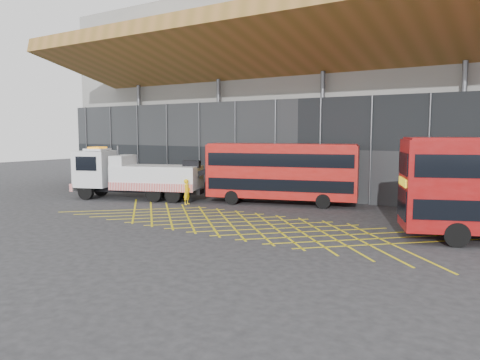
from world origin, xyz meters
The scene contains 6 objects.
ground_plane centered at (0.00, 0.00, 0.00)m, with size 120.00×120.00×0.00m, color #252527.
road_markings centered at (4.00, 0.00, 0.01)m, with size 24.76×7.16×0.01m.
construction_building centered at (1.92, 18.40, 8.98)m, with size 55.00×23.97×18.00m.
recovery_truck centered at (-8.66, 3.58, 1.95)m, with size 11.85×6.31×4.22m.
bus_towed centered at (2.46, 7.82, 2.50)m, with size 11.28×5.77×4.50m.
worker centered at (-3.31, 3.84, 0.94)m, with size 0.69×0.45×1.88m, color yellow.
Camera 1 is at (19.06, -22.48, 5.45)m, focal length 35.00 mm.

